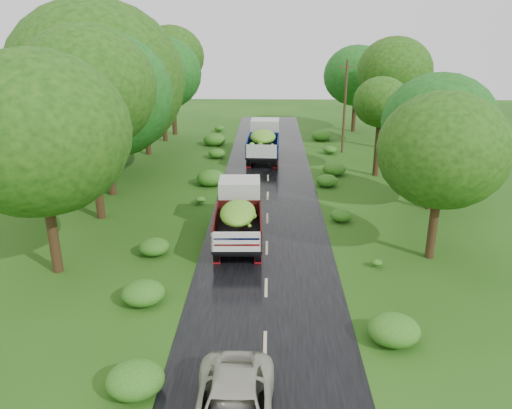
{
  "coord_description": "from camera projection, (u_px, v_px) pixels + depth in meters",
  "views": [
    {
      "loc": [
        0.09,
        -14.71,
        10.59
      ],
      "look_at": [
        -0.59,
        9.69,
        1.7
      ],
      "focal_mm": 35.0,
      "sensor_mm": 36.0,
      "label": 1
    }
  ],
  "objects": [
    {
      "name": "trees_right",
      "position": [
        394.0,
        96.0,
        36.24
      ],
      "size": [
        6.33,
        33.28,
        8.38
      ],
      "color": "black",
      "rests_on": "ground"
    },
    {
      "name": "road",
      "position": [
        266.0,
        276.0,
        22.13
      ],
      "size": [
        6.5,
        80.0,
        0.02
      ],
      "primitive_type": "cube",
      "color": "black",
      "rests_on": "ground"
    },
    {
      "name": "shrubs",
      "position": [
        268.0,
        201.0,
        30.47
      ],
      "size": [
        11.9,
        44.0,
        0.7
      ],
      "color": "#275D16",
      "rests_on": "ground"
    },
    {
      "name": "utility_pole",
      "position": [
        345.0,
        106.0,
        42.05
      ],
      "size": [
        1.33,
        0.49,
        7.8
      ],
      "rotation": [
        0.0,
        0.0,
        0.29
      ],
      "color": "#382616",
      "rests_on": "ground"
    },
    {
      "name": "trees_left",
      "position": [
        119.0,
        83.0,
        34.75
      ],
      "size": [
        7.21,
        33.42,
        9.2
      ],
      "color": "black",
      "rests_on": "ground"
    },
    {
      "name": "truck_near",
      "position": [
        239.0,
        212.0,
        25.44
      ],
      "size": [
        2.44,
        6.43,
        2.67
      ],
      "rotation": [
        0.0,
        0.0,
        0.03
      ],
      "color": "black",
      "rests_on": "ground"
    },
    {
      "name": "ground",
      "position": [
        265.0,
        345.0,
        17.44
      ],
      "size": [
        120.0,
        120.0,
        0.0
      ],
      "primitive_type": "plane",
      "color": "#1B460F",
      "rests_on": "ground"
    },
    {
      "name": "truck_far",
      "position": [
        264.0,
        139.0,
        40.89
      ],
      "size": [
        2.65,
        6.94,
        2.88
      ],
      "rotation": [
        0.0,
        0.0,
        -0.03
      ],
      "color": "black",
      "rests_on": "ground"
    },
    {
      "name": "road_lines",
      "position": [
        266.0,
        266.0,
        23.07
      ],
      "size": [
        0.12,
        69.6,
        0.0
      ],
      "color": "#BFB78C",
      "rests_on": "road"
    }
  ]
}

